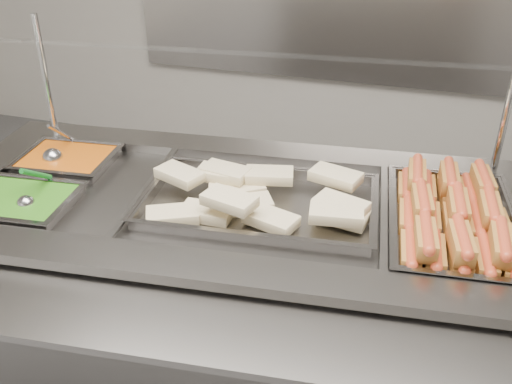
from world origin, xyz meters
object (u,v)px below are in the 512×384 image
(pan_hotdogs, at_px, (451,231))
(ladle, at_px, (53,156))
(steam_counter, at_px, (242,310))
(sneeze_guard, at_px, (254,58))
(serving_spoon, at_px, (28,199))
(pan_wraps, at_px, (259,206))

(pan_hotdogs, distance_m, ladle, 1.35)
(steam_counter, relative_size, sneeze_guard, 1.17)
(sneeze_guard, height_order, ladle, sneeze_guard)
(steam_counter, bearing_deg, serving_spoon, -160.26)
(pan_hotdogs, bearing_deg, sneeze_guard, 166.77)
(steam_counter, relative_size, serving_spoon, 10.95)
(pan_wraps, bearing_deg, serving_spoon, -161.44)
(sneeze_guard, height_order, serving_spoon, sneeze_guard)
(serving_spoon, bearing_deg, ladle, 110.06)
(steam_counter, relative_size, pan_hotdogs, 3.36)
(steam_counter, relative_size, ladle, 10.38)
(steam_counter, distance_m, pan_hotdogs, 0.77)
(pan_wraps, bearing_deg, pan_hotdogs, 6.05)
(pan_wraps, relative_size, ladle, 3.81)
(steam_counter, height_order, pan_wraps, pan_wraps)
(steam_counter, height_order, serving_spoon, serving_spoon)
(pan_hotdogs, bearing_deg, steam_counter, -173.95)
(steam_counter, xyz_separation_m, sneeze_guard, (-0.02, 0.22, 0.84))
(pan_hotdogs, xyz_separation_m, serving_spoon, (-1.25, -0.29, 0.05))
(pan_hotdogs, relative_size, pan_wraps, 0.81)
(pan_hotdogs, relative_size, serving_spoon, 3.26)
(steam_counter, distance_m, pan_wraps, 0.44)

